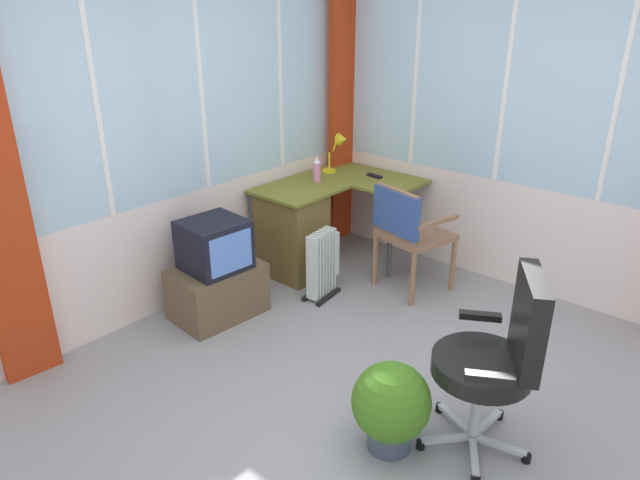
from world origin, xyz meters
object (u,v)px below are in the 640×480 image
Objects in this scene: space_heater at (323,263)px; office_chair at (500,352)px; desk at (298,228)px; spray_bottle at (317,169)px; desk_lamp at (339,147)px; tv_remote at (375,176)px; tv_on_stand at (217,275)px; wooden_armchair at (405,226)px; potted_plant at (391,405)px.

office_chair is at bearing -111.72° from space_heater.
desk is 5.82× the size of spray_bottle.
tv_remote is (0.06, -0.35, -0.21)m from desk_lamp.
spray_bottle reaches higher than tv_on_stand.
spray_bottle is 0.88m from space_heater.
wooden_armchair reaches higher than desk.
desk is 2.35m from office_chair.
spray_bottle is 0.29× the size of tv_on_stand.
wooden_armchair is at bearing -110.80° from desk_lamp.
spray_bottle is at bearing 6.83° from desk.
spray_bottle is 0.39× the size of space_heater.
potted_plant is at bearing -127.62° from space_heater.
tv_remote is at bearing 10.93° from space_heater.
wooden_armchair is (-0.00, -0.91, -0.28)m from spray_bottle.
desk is at bearing -173.17° from spray_bottle.
tv_on_stand is (-1.20, 0.82, -0.24)m from wooden_armchair.
desk_lamp is at bearing 4.92° from tv_on_stand.
desk_lamp is 0.38m from spray_bottle.
desk_lamp reaches higher than potted_plant.
wooden_armchair reaches higher than space_heater.
desk_lamp is at bearing 56.05° from office_chair.
tv_remote reaches higher than tv_on_stand.
office_chair is 1.89m from space_heater.
desk_lamp is 0.35× the size of office_chair.
spray_bottle is (-0.36, -0.05, -0.12)m from desk_lamp.
space_heater is 1.11× the size of potted_plant.
desk_lamp reaches higher than space_heater.
potted_plant is at bearing -124.33° from desk.
office_chair reaches higher than tv_remote.
spray_bottle is at bearing 50.43° from potted_plant.
space_heater is at bearing -112.70° from desk.
potted_plant is (-1.03, -1.34, -0.01)m from space_heater.
desk_lamp reaches higher than tv_remote.
spray_bottle is at bearing 150.89° from tv_remote.
potted_plant is (-1.92, -1.51, -0.48)m from tv_remote.
desk_lamp is 0.64× the size of space_heater.
desk_lamp is at bearing 106.53° from tv_remote.
desk_lamp is 0.47× the size of tv_on_stand.
space_heater is (-0.83, -0.53, -0.69)m from desk_lamp.
spray_bottle reaches higher than tv_remote.
tv_remote is 1.02m from space_heater.
tv_remote is at bearing 50.33° from office_chair.
potted_plant is (-1.86, -1.87, -0.70)m from desk_lamp.
potted_plant is at bearing -99.78° from tv_on_stand.
spray_bottle is 0.21× the size of office_chair.
office_chair reaches higher than wooden_armchair.
space_heater is at bearing 68.28° from office_chair.
tv_remote is 0.76m from wooden_armchair.
tv_on_stand reaches higher than potted_plant.
tv_on_stand is 1.51× the size of potted_plant.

